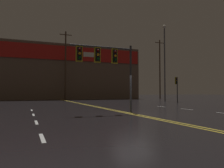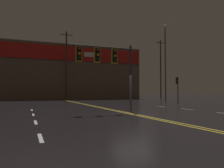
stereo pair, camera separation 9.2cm
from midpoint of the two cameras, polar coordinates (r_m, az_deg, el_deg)
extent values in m
plane|color=black|center=(13.79, 5.51, -7.82)|extent=(200.00, 200.00, 0.00)
cube|color=gold|center=(13.72, 4.95, -7.83)|extent=(0.12, 60.00, 0.01)
cube|color=gold|center=(13.86, 6.07, -7.77)|extent=(0.12, 60.00, 0.01)
cube|color=silver|center=(6.98, -17.81, -13.23)|extent=(0.12, 1.40, 0.01)
cube|color=silver|center=(10.53, -19.08, -9.44)|extent=(0.12, 1.40, 0.01)
cube|color=silver|center=(14.10, -19.70, -7.56)|extent=(0.12, 1.40, 0.01)
cube|color=silver|center=(17.69, -20.06, -6.44)|extent=(0.12, 1.40, 0.01)
cube|color=silver|center=(18.50, 19.10, -6.26)|extent=(0.12, 1.40, 0.01)
cube|color=silver|center=(21.36, 12.78, -5.76)|extent=(0.12, 1.40, 0.01)
cylinder|color=#38383D|center=(14.88, 5.05, 1.35)|extent=(0.14, 0.14, 4.54)
cylinder|color=#38383D|center=(14.35, -2.56, 9.63)|extent=(4.17, 0.10, 0.10)
cube|color=black|center=(14.55, 0.80, 7.29)|extent=(0.28, 0.24, 0.84)
cube|color=gold|center=(14.55, 0.80, 7.29)|extent=(0.42, 0.08, 0.99)
sphere|color=#500705|center=(14.45, 1.04, 8.37)|extent=(0.17, 0.17, 0.17)
sphere|color=orange|center=(14.41, 1.04, 7.39)|extent=(0.17, 0.17, 0.17)
sphere|color=#084513|center=(14.37, 1.04, 6.40)|extent=(0.17, 0.17, 0.17)
cube|color=black|center=(14.15, -3.72, 7.57)|extent=(0.28, 0.24, 0.84)
cube|color=gold|center=(14.15, -3.72, 7.57)|extent=(0.42, 0.08, 0.99)
sphere|color=#500705|center=(14.05, -3.51, 8.68)|extent=(0.17, 0.17, 0.17)
sphere|color=orange|center=(14.00, -3.52, 7.67)|extent=(0.17, 0.17, 0.17)
sphere|color=#084513|center=(13.96, -3.52, 6.65)|extent=(0.17, 0.17, 0.17)
cube|color=black|center=(13.84, -8.47, 7.81)|extent=(0.28, 0.24, 0.84)
cube|color=gold|center=(13.84, -8.47, 7.81)|extent=(0.42, 0.08, 0.99)
sphere|color=#500705|center=(13.74, -8.31, 8.95)|extent=(0.17, 0.17, 0.17)
sphere|color=orange|center=(13.69, -8.32, 7.92)|extent=(0.17, 0.17, 0.17)
sphere|color=#084513|center=(13.65, -8.32, 6.88)|extent=(0.17, 0.17, 0.17)
cylinder|color=#38383D|center=(31.09, 16.91, -1.43)|extent=(0.13, 0.13, 3.44)
cube|color=black|center=(31.27, 16.68, 0.85)|extent=(0.28, 0.24, 0.84)
cube|color=gold|center=(31.27, 16.68, 0.85)|extent=(0.42, 0.08, 0.99)
sphere|color=#500705|center=(31.16, 16.86, 1.33)|extent=(0.17, 0.17, 0.17)
sphere|color=orange|center=(31.15, 16.86, 0.87)|extent=(0.17, 0.17, 0.17)
sphere|color=#084513|center=(31.14, 16.87, 0.40)|extent=(0.17, 0.17, 0.17)
cylinder|color=#59595E|center=(34.80, 13.84, 5.05)|extent=(0.20, 0.20, 11.41)
sphere|color=silver|center=(36.01, 13.75, 14.36)|extent=(0.56, 0.56, 0.56)
cube|color=brown|center=(46.33, -13.69, 2.68)|extent=(32.17, 10.00, 10.49)
cube|color=red|center=(41.76, -12.69, 7.92)|extent=(31.53, 0.20, 2.62)
cube|color=white|center=(42.92, -5.16, 7.60)|extent=(3.20, 0.16, 0.90)
cylinder|color=#4C3828|center=(40.44, -11.81, 4.75)|extent=(0.26, 0.26, 12.42)
cube|color=#4C3828|center=(41.49, -11.75, 12.46)|extent=(2.20, 0.12, 0.12)
cylinder|color=#4C3828|center=(48.09, 12.65, 3.80)|extent=(0.26, 0.26, 12.66)
cube|color=#4C3828|center=(49.02, 12.59, 10.48)|extent=(2.20, 0.12, 0.12)
camera|label=1|loc=(0.05, -89.84, -0.01)|focal=35.00mm
camera|label=2|loc=(0.05, 90.16, 0.01)|focal=35.00mm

